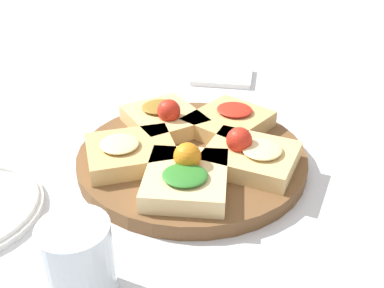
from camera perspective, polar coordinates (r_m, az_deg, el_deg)
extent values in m
plane|color=silver|center=(0.74, 0.00, -2.51)|extent=(3.00, 3.00, 0.00)
cylinder|color=brown|center=(0.73, 0.00, -1.73)|extent=(0.37, 0.37, 0.02)
cube|color=tan|center=(0.70, -7.74, -1.08)|extent=(0.16, 0.15, 0.03)
ellipsoid|color=beige|center=(0.69, -9.20, 0.03)|extent=(0.08, 0.08, 0.01)
cube|color=#E5C689|center=(0.64, -0.88, -4.48)|extent=(0.12, 0.13, 0.03)
ellipsoid|color=#2D7A28|center=(0.61, -1.07, -3.95)|extent=(0.06, 0.06, 0.01)
sphere|color=orange|center=(0.64, -0.70, -1.57)|extent=(0.04, 0.04, 0.04)
cube|color=#DBB775|center=(0.69, 7.46, -1.70)|extent=(0.16, 0.15, 0.03)
ellipsoid|color=beige|center=(0.68, 8.90, -0.67)|extent=(0.08, 0.08, 0.01)
sphere|color=red|center=(0.68, 6.01, 0.49)|extent=(0.04, 0.04, 0.04)
cube|color=tan|center=(0.79, 4.65, 2.77)|extent=(0.17, 0.17, 0.03)
ellipsoid|color=red|center=(0.79, 5.42, 4.38)|extent=(0.09, 0.09, 0.01)
cube|color=#DBB775|center=(0.80, -3.58, 3.11)|extent=(0.17, 0.17, 0.03)
ellipsoid|color=olive|center=(0.80, -4.17, 4.76)|extent=(0.09, 0.09, 0.01)
sphere|color=red|center=(0.77, -2.96, 4.22)|extent=(0.04, 0.04, 0.04)
cylinder|color=silver|center=(0.51, -14.21, -14.46)|extent=(0.08, 0.08, 0.10)
cube|color=white|center=(1.07, 3.90, 8.60)|extent=(0.14, 0.13, 0.01)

